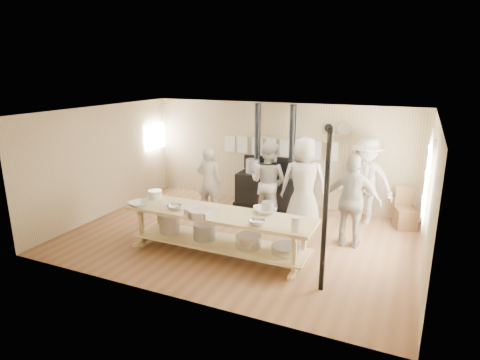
% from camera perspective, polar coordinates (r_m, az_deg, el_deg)
% --- Properties ---
extents(ground, '(7.00, 7.00, 0.00)m').
position_cam_1_polar(ground, '(8.49, -0.19, -8.11)').
color(ground, brown).
rests_on(ground, ground).
extents(room_shell, '(7.00, 7.00, 7.00)m').
position_cam_1_polar(room_shell, '(7.98, -0.20, 2.64)').
color(room_shell, tan).
rests_on(room_shell, ground).
extents(window_right, '(0.09, 1.50, 1.65)m').
position_cam_1_polar(window_right, '(7.92, 25.28, 0.12)').
color(window_right, beige).
rests_on(window_right, ground).
extents(left_opening, '(0.00, 0.90, 0.90)m').
position_cam_1_polar(left_opening, '(11.41, -12.01, 6.08)').
color(left_opening, white).
rests_on(left_opening, ground).
extents(stove, '(1.90, 0.75, 2.60)m').
position_cam_1_polar(stove, '(10.17, 4.69, -1.01)').
color(stove, black).
rests_on(stove, ground).
extents(towel_rail, '(3.00, 0.04, 0.47)m').
position_cam_1_polar(towel_rail, '(10.18, 5.39, 4.98)').
color(towel_rail, tan).
rests_on(towel_rail, ground).
extents(back_wall_shelf, '(0.63, 0.14, 0.32)m').
position_cam_1_polar(back_wall_shelf, '(9.78, 13.72, 6.85)').
color(back_wall_shelf, tan).
rests_on(back_wall_shelf, ground).
extents(prep_table, '(3.60, 0.90, 0.85)m').
position_cam_1_polar(prep_table, '(7.54, -3.09, -6.96)').
color(prep_table, tan).
rests_on(prep_table, ground).
extents(support_post, '(0.08, 0.08, 2.60)m').
position_cam_1_polar(support_post, '(6.22, 12.03, -4.58)').
color(support_post, black).
rests_on(support_post, ground).
extents(cook_far_left, '(0.67, 0.51, 1.64)m').
position_cam_1_polar(cook_far_left, '(9.57, -4.46, -0.19)').
color(cook_far_left, '#A19A8F').
rests_on(cook_far_left, ground).
extents(cook_left, '(1.01, 0.85, 1.86)m').
position_cam_1_polar(cook_left, '(9.10, 4.04, -0.31)').
color(cook_left, '#A19A8F').
rests_on(cook_left, ground).
extents(cook_center, '(1.14, 0.93, 2.01)m').
position_cam_1_polar(cook_center, '(8.84, 9.04, -0.39)').
color(cook_center, '#A19A8F').
rests_on(cook_center, ground).
extents(cook_right, '(1.10, 0.47, 1.86)m').
position_cam_1_polar(cook_right, '(8.06, 15.67, -2.94)').
color(cook_right, '#A19A8F').
rests_on(cook_right, ground).
extents(cook_by_window, '(1.42, 1.03, 1.98)m').
position_cam_1_polar(cook_by_window, '(9.40, 17.44, -0.07)').
color(cook_by_window, '#A19A8F').
rests_on(cook_by_window, ground).
extents(chair, '(0.53, 0.53, 0.90)m').
position_cam_1_polar(chair, '(9.58, 22.44, -4.82)').
color(chair, brown).
rests_on(chair, ground).
extents(bowl_white_a, '(0.48, 0.48, 0.10)m').
position_cam_1_polar(bowl_white_a, '(7.95, -14.19, -3.34)').
color(bowl_white_a, silver).
rests_on(bowl_white_a, prep_table).
extents(bowl_steel_a, '(0.39, 0.39, 0.09)m').
position_cam_1_polar(bowl_steel_a, '(7.64, -9.37, -3.85)').
color(bowl_steel_a, silver).
rests_on(bowl_steel_a, prep_table).
extents(bowl_white_b, '(0.58, 0.58, 0.10)m').
position_cam_1_polar(bowl_white_b, '(7.39, 3.54, -4.29)').
color(bowl_white_b, silver).
rests_on(bowl_white_b, prep_table).
extents(bowl_steel_b, '(0.36, 0.36, 0.09)m').
position_cam_1_polar(bowl_steel_b, '(6.83, 2.37, -6.02)').
color(bowl_steel_b, silver).
rests_on(bowl_steel_b, prep_table).
extents(roasting_pan, '(0.56, 0.42, 0.11)m').
position_cam_1_polar(roasting_pan, '(7.30, -5.64, -4.56)').
color(roasting_pan, '#B2B2B7').
rests_on(roasting_pan, prep_table).
extents(mixing_bowl_large, '(0.44, 0.44, 0.13)m').
position_cam_1_polar(mixing_bowl_large, '(7.23, -5.89, -4.69)').
color(mixing_bowl_large, silver).
rests_on(mixing_bowl_large, prep_table).
extents(bucket_galv, '(0.31, 0.31, 0.22)m').
position_cam_1_polar(bucket_galv, '(7.35, 4.02, -3.93)').
color(bucket_galv, gray).
rests_on(bucket_galv, prep_table).
extents(deep_bowl_enamel, '(0.33, 0.33, 0.17)m').
position_cam_1_polar(deep_bowl_enamel, '(8.33, -11.98, -2.03)').
color(deep_bowl_enamel, silver).
rests_on(deep_bowl_enamel, prep_table).
extents(pitcher, '(0.16, 0.16, 0.24)m').
position_cam_1_polar(pitcher, '(6.61, 7.96, -6.22)').
color(pitcher, silver).
rests_on(pitcher, prep_table).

